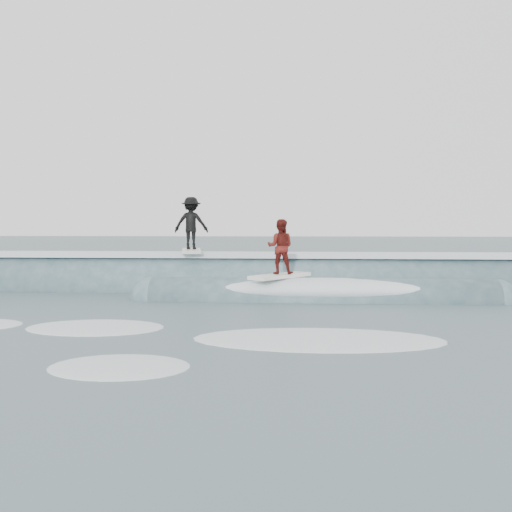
{
  "coord_description": "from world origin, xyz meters",
  "views": [
    {
      "loc": [
        1.12,
        -10.94,
        2.02
      ],
      "look_at": [
        0.0,
        5.24,
        1.1
      ],
      "focal_mm": 40.0,
      "sensor_mm": 36.0,
      "label": 1
    }
  ],
  "objects": [
    {
      "name": "surfer_black",
      "position": [
        -2.05,
        6.24,
        1.95
      ],
      "size": [
        1.03,
        2.07,
        1.69
      ],
      "color": "silver",
      "rests_on": "ground"
    },
    {
      "name": "whitewater",
      "position": [
        -0.82,
        -0.94,
        0.0
      ],
      "size": [
        10.1,
        4.58,
        0.1
      ],
      "color": "white",
      "rests_on": "ground"
    },
    {
      "name": "ground",
      "position": [
        0.0,
        0.0,
        0.0
      ],
      "size": [
        160.0,
        160.0,
        0.0
      ],
      "primitive_type": "plane",
      "color": "#3B4F56",
      "rests_on": "ground"
    },
    {
      "name": "far_swells",
      "position": [
        -0.08,
        17.65,
        0.0
      ],
      "size": [
        34.58,
        8.65,
        0.8
      ],
      "color": "#36555B",
      "rests_on": "ground"
    },
    {
      "name": "surfer_red",
      "position": [
        0.73,
        4.04,
        1.29
      ],
      "size": [
        1.65,
        1.92,
        1.54
      ],
      "color": "white",
      "rests_on": "ground"
    },
    {
      "name": "breaking_wave",
      "position": [
        0.31,
        5.86,
        0.04
      ],
      "size": [
        23.12,
        3.86,
        2.15
      ],
      "color": "#36555B",
      "rests_on": "ground"
    }
  ]
}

